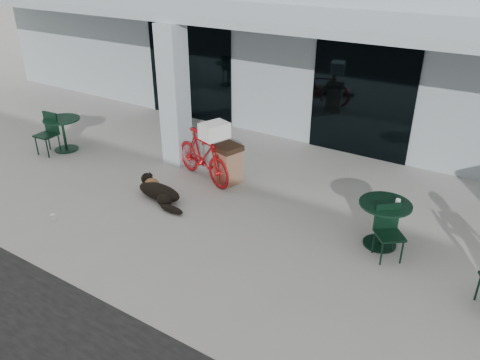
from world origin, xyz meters
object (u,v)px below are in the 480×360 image
Objects in this scene: cafe_table_far at (382,224)px; cafe_chair_far_a at (390,234)px; bicycle at (203,156)px; cafe_chair_near at (46,134)px; cafe_table_near at (64,134)px; trash_receptacle at (228,164)px; dog at (159,191)px.

cafe_chair_far_a is (0.21, -0.32, 0.05)m from cafe_table_far.
cafe_chair_near is (-3.98, -0.90, -0.05)m from bicycle.
trash_receptacle reaches higher than cafe_table_near.
cafe_table_far is (3.98, -0.38, -0.15)m from bicycle.
cafe_chair_near is 1.17× the size of cafe_table_far.
dog is at bearing -168.90° from cafe_table_far.
cafe_table_near is 8.01m from cafe_chair_far_a.
cafe_chair_near is 1.10× the size of cafe_chair_far_a.
dog is at bearing -8.93° from cafe_chair_near.
cafe_chair_near reaches higher than dog.
trash_receptacle is (0.71, 1.38, 0.23)m from dog.
bicycle is 4.24m from cafe_chair_far_a.
cafe_table_near is 4.40m from trash_receptacle.
bicycle is at bearing 100.17° from dog.
cafe_table_far is 0.39m from cafe_chair_far_a.
cafe_chair_far_a is 3.77m from trash_receptacle.
dog is 1.33× the size of cafe_table_near.
cafe_chair_near reaches higher than cafe_table_far.
trash_receptacle is at bearing 81.97° from dog.
cafe_chair_far_a is at bearing -1.29° from cafe_table_near.
cafe_chair_near reaches higher than cafe_table_near.
cafe_table_far is 0.94× the size of cafe_chair_far_a.
dog is 3.81m from cafe_chair_near.
cafe_table_far is (7.96, 0.52, -0.10)m from cafe_chair_near.
dog is at bearing -170.51° from bicycle.
dog is 1.36× the size of cafe_table_far.
cafe_chair_far_a is (8.17, 0.20, -0.05)m from cafe_chair_near.
trash_receptacle is (4.50, 1.08, -0.08)m from cafe_chair_near.
bicycle is 4.00m from cafe_table_far.
cafe_table_near is 7.80m from cafe_table_far.
cafe_chair_near reaches higher than trash_receptacle.
cafe_table_near is at bearing 63.40° from cafe_chair_near.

